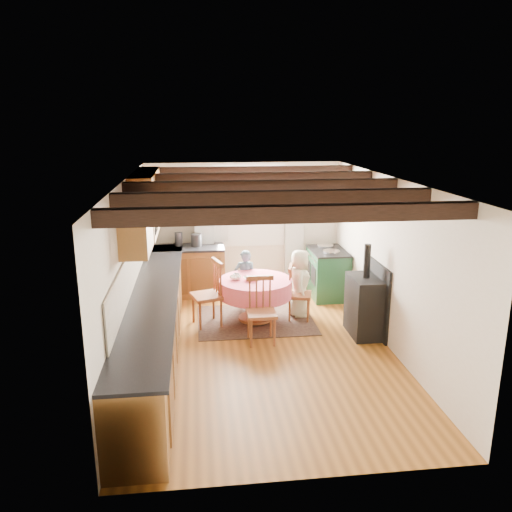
{
  "coord_description": "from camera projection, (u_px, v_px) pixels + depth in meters",
  "views": [
    {
      "loc": [
        -0.88,
        -6.58,
        3.16
      ],
      "look_at": [
        0.0,
        0.8,
        1.15
      ],
      "focal_mm": 35.55,
      "sensor_mm": 36.0,
      "label": 1
    }
  ],
  "objects": [
    {
      "name": "beam_c",
      "position": [
        263.0,
        186.0,
        6.63
      ],
      "size": [
        3.6,
        0.16,
        0.16
      ],
      "primitive_type": "cube",
      "color": "black",
      "rests_on": "ceiling"
    },
    {
      "name": "base_cabinet_back",
      "position": [
        189.0,
        272.0,
        9.34
      ],
      "size": [
        1.3,
        0.6,
        0.88
      ],
      "primitive_type": "cube",
      "color": "brown",
      "rests_on": "floor"
    },
    {
      "name": "splash_back",
      "position": [
        190.0,
        228.0,
        9.42
      ],
      "size": [
        1.4,
        0.02,
        0.55
      ],
      "primitive_type": "cube",
      "color": "beige",
      "rests_on": "wall_back"
    },
    {
      "name": "chair_right",
      "position": [
        300.0,
        293.0,
        8.18
      ],
      "size": [
        0.49,
        0.48,
        0.9
      ],
      "primitive_type": null,
      "rotation": [
        0.0,
        0.0,
        1.31
      ],
      "color": "brown",
      "rests_on": "floor"
    },
    {
      "name": "wall_back",
      "position": [
        244.0,
        227.0,
        9.55
      ],
      "size": [
        3.6,
        0.0,
        2.4
      ],
      "primitive_type": "cube",
      "color": "silver",
      "rests_on": "ground"
    },
    {
      "name": "cast_iron_stove",
      "position": [
        365.0,
        290.0,
        7.53
      ],
      "size": [
        0.42,
        0.7,
        1.41
      ],
      "primitive_type": null,
      "color": "black",
      "rests_on": "floor"
    },
    {
      "name": "wall_cabinet_solid",
      "position": [
        136.0,
        225.0,
        6.26
      ],
      "size": [
        0.34,
        0.9,
        0.7
      ],
      "primitive_type": "cube",
      "color": "brown",
      "rests_on": "wall_left"
    },
    {
      "name": "aga_range",
      "position": [
        327.0,
        273.0,
        9.27
      ],
      "size": [
        0.62,
        0.96,
        0.89
      ],
      "primitive_type": null,
      "color": "#1A4429",
      "rests_on": "floor"
    },
    {
      "name": "child_far",
      "position": [
        245.0,
        279.0,
        8.65
      ],
      "size": [
        0.38,
        0.25,
        1.03
      ],
      "primitive_type": "imported",
      "rotation": [
        0.0,
        0.0,
        3.13
      ],
      "color": "#436274",
      "rests_on": "floor"
    },
    {
      "name": "wall_plate",
      "position": [
        299.0,
        200.0,
        9.51
      ],
      "size": [
        0.3,
        0.02,
        0.3
      ],
      "primitive_type": "cylinder",
      "rotation": [
        1.57,
        0.0,
        0.0
      ],
      "color": "silver",
      "rests_on": "wall_back"
    },
    {
      "name": "chair_left",
      "position": [
        207.0,
        293.0,
        7.92
      ],
      "size": [
        0.58,
        0.57,
        1.05
      ],
      "primitive_type": null,
      "rotation": [
        0.0,
        0.0,
        -1.28
      ],
      "color": "brown",
      "rests_on": "floor"
    },
    {
      "name": "rug",
      "position": [
        256.0,
        320.0,
        8.23
      ],
      "size": [
        1.86,
        1.45,
        0.01
      ],
      "primitive_type": "cube",
      "color": "black",
      "rests_on": "floor"
    },
    {
      "name": "curtain_right",
      "position": [
        294.0,
        232.0,
        9.59
      ],
      "size": [
        0.35,
        0.1,
        2.1
      ],
      "primitive_type": "cube",
      "color": "#A9B0A8",
      "rests_on": "wall_back"
    },
    {
      "name": "canister_wide",
      "position": [
        196.0,
        240.0,
        9.22
      ],
      "size": [
        0.2,
        0.2,
        0.22
      ],
      "primitive_type": "cylinder",
      "color": "#262628",
      "rests_on": "worktop_back"
    },
    {
      "name": "worktop_left",
      "position": [
        154.0,
        293.0,
        6.83
      ],
      "size": [
        0.64,
        5.3,
        0.04
      ],
      "primitive_type": "cube",
      "color": "black",
      "rests_on": "base_cabinet_left"
    },
    {
      "name": "wall_front",
      "position": [
        306.0,
        359.0,
        4.28
      ],
      "size": [
        3.6,
        0.0,
        2.4
      ],
      "primitive_type": "cube",
      "color": "silver",
      "rests_on": "ground"
    },
    {
      "name": "beam_a",
      "position": [
        292.0,
        214.0,
        4.71
      ],
      "size": [
        3.6,
        0.16,
        0.16
      ],
      "primitive_type": "cube",
      "color": "black",
      "rests_on": "ceiling"
    },
    {
      "name": "beam_e",
      "position": [
        248.0,
        171.0,
        8.54
      ],
      "size": [
        3.6,
        0.16,
        0.16
      ],
      "primitive_type": "cube",
      "color": "black",
      "rests_on": "ceiling"
    },
    {
      "name": "beam_d",
      "position": [
        254.0,
        178.0,
        7.59
      ],
      "size": [
        3.6,
        0.16,
        0.16
      ],
      "primitive_type": "cube",
      "color": "black",
      "rests_on": "ceiling"
    },
    {
      "name": "child_right",
      "position": [
        300.0,
        283.0,
        8.3
      ],
      "size": [
        0.43,
        0.59,
        1.12
      ],
      "primitive_type": "imported",
      "rotation": [
        0.0,
        0.0,
        1.43
      ],
      "color": "#EFF2CA",
      "rests_on": "floor"
    },
    {
      "name": "wall_cabinet_glass",
      "position": [
        146.0,
        202.0,
        7.69
      ],
      "size": [
        0.34,
        1.8,
        0.9
      ],
      "primitive_type": "cube",
      "color": "brown",
      "rests_on": "wall_left"
    },
    {
      "name": "beam_b",
      "position": [
        275.0,
        198.0,
        5.67
      ],
      "size": [
        3.6,
        0.16,
        0.16
      ],
      "primitive_type": "cube",
      "color": "black",
      "rests_on": "ceiling"
    },
    {
      "name": "base_cabinet_left",
      "position": [
        154.0,
        324.0,
        6.95
      ],
      "size": [
        0.6,
        5.3,
        0.88
      ],
      "primitive_type": "cube",
      "color": "brown",
      "rests_on": "floor"
    },
    {
      "name": "curtain_left",
      "position": [
        204.0,
        234.0,
        9.4
      ],
      "size": [
        0.35,
        0.1,
        2.1
      ],
      "primitive_type": "cube",
      "color": "#A9B0A8",
      "rests_on": "wall_back"
    },
    {
      "name": "cup",
      "position": [
        236.0,
        277.0,
        8.03
      ],
      "size": [
        0.15,
        0.15,
        0.1
      ],
      "primitive_type": "imported",
      "rotation": [
        0.0,
        0.0,
        4.06
      ],
      "color": "silver",
      "rests_on": "dining_table"
    },
    {
      "name": "canister_tall",
      "position": [
        179.0,
        239.0,
        9.24
      ],
      "size": [
        0.15,
        0.15,
        0.25
      ],
      "primitive_type": "cylinder",
      "color": "#262628",
      "rests_on": "worktop_back"
    },
    {
      "name": "bowl_a",
      "position": [
        250.0,
        279.0,
        7.99
      ],
      "size": [
        0.25,
        0.25,
        0.05
      ],
      "primitive_type": "imported",
      "rotation": [
        0.0,
        0.0,
        1.79
      ],
      "color": "silver",
      "rests_on": "dining_table"
    },
    {
      "name": "chair_near",
      "position": [
        261.0,
        311.0,
        7.3
      ],
      "size": [
        0.42,
        0.44,
        0.97
      ],
      "primitive_type": null,
      "rotation": [
        0.0,
        0.0,
        0.01
      ],
      "color": "brown",
      "rests_on": "floor"
    },
    {
      "name": "window_pane",
      "position": [
        249.0,
        206.0,
        9.45
      ],
      "size": [
        1.2,
        0.01,
        1.4
      ],
      "primitive_type": "cube",
      "color": "white",
      "rests_on": "wall_back"
    },
    {
      "name": "wall_picture",
      "position": [
        343.0,
        202.0,
        9.19
      ],
      "size": [
        0.04,
        0.5,
        0.6
      ],
      "primitive_type": "cube",
      "color": "gold",
      "rests_on": "wall_right"
    },
    {
      "name": "curtain_rod",
      "position": [
        249.0,
        174.0,
        9.21
      ],
      "size": [
        2.0,
        0.03,
        0.03
      ],
      "primitive_type": "cylinder",
      "rotation": [
        0.0,
        1.57,
        0.0
      ],
      "color": "black",
      "rests_on": "wall_back"
    },
    {
      "name": "dining_table",
      "position": [
        255.0,
        300.0,
        8.14
      ],
      "size": [
        1.16,
        1.16,
        0.7
      ],
      "primitive_type": null,
      "color": "#F74271",
      "rests_on": "floor"
    },
    {
      "name": "floor",
      "position": [
        263.0,
        348.0,
        7.23
      ],
      "size": [
        3.6,
        5.5,
        0.0
      ],
      "primitive_type": "cube",
      "color": "#9E5F21",
      "rests_on": "ground"
    },
    {
      "name": "bowl_b",
      "position": [
        235.0,
        278.0,
        8.04
      ],
      "size": [
        0.26,
        0.26,
        0.06
      ],
      "primitive_type": "imported",
      "rotation": [
        0.0,
        0.0,
        2.33
      ],
      "color": "silver",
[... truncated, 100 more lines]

